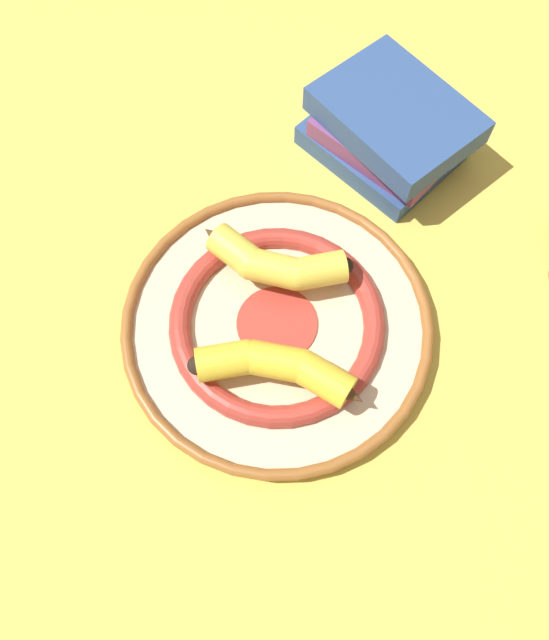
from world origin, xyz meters
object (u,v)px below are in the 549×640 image
decorative_bowl (274,327)px  banana_b (270,263)px  book_stack (386,129)px  banana_a (275,368)px

decorative_bowl → banana_b: bearing=87.7°
banana_b → book_stack: 0.25m
banana_a → book_stack: bearing=-102.4°
decorative_bowl → banana_b: 0.07m
banana_b → book_stack: bearing=68.0°
decorative_bowl → banana_a: (-0.01, -0.06, 0.04)m
book_stack → banana_a: bearing=114.0°
book_stack → banana_b: bearing=101.0°
banana_b → decorative_bowl: bearing=-70.6°
decorative_bowl → banana_a: size_ratio=1.92×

